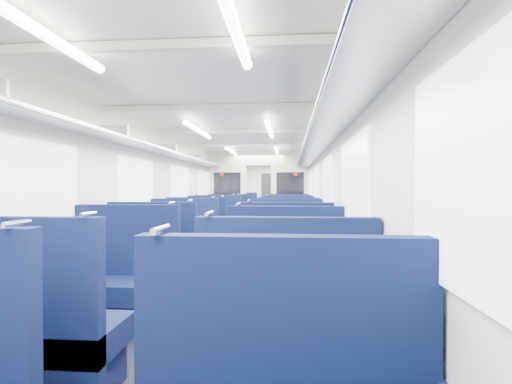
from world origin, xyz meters
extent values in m
cube|color=black|center=(0.00, 0.00, 0.00)|extent=(2.80, 18.00, 0.01)
cube|color=white|center=(0.00, 0.00, 2.35)|extent=(2.80, 18.00, 0.01)
cube|color=silver|center=(-1.40, 0.00, 1.18)|extent=(0.02, 18.00, 2.35)
cube|color=#111A3B|center=(-1.39, 0.00, 0.35)|extent=(0.03, 17.90, 0.70)
cube|color=silver|center=(1.40, 0.00, 1.18)|extent=(0.02, 18.00, 2.35)
cube|color=#111A3B|center=(1.39, 0.00, 0.35)|extent=(0.03, 17.90, 0.70)
cube|color=silver|center=(0.00, 9.00, 1.18)|extent=(2.80, 0.02, 2.35)
cube|color=#B2B5BA|center=(-1.22, 0.00, 1.97)|extent=(0.34, 17.40, 0.04)
cylinder|color=silver|center=(-1.04, 0.00, 1.95)|extent=(0.02, 17.40, 0.02)
cube|color=#B2B5BA|center=(-1.22, -4.00, 2.05)|extent=(0.34, 0.03, 0.14)
cube|color=#B2B5BA|center=(-1.22, -2.00, 2.05)|extent=(0.34, 0.03, 0.14)
cube|color=#B2B5BA|center=(-1.22, 0.00, 2.05)|extent=(0.34, 0.03, 0.14)
cube|color=#B2B5BA|center=(-1.22, 2.00, 2.05)|extent=(0.34, 0.03, 0.14)
cube|color=#B2B5BA|center=(-1.22, 4.00, 2.05)|extent=(0.34, 0.03, 0.14)
cube|color=#B2B5BA|center=(-1.22, 6.00, 2.05)|extent=(0.34, 0.03, 0.14)
cube|color=#B2B5BA|center=(-1.22, 8.00, 2.05)|extent=(0.34, 0.03, 0.14)
cube|color=#B2B5BA|center=(1.22, 0.00, 1.97)|extent=(0.34, 17.40, 0.04)
cylinder|color=silver|center=(1.04, 0.00, 1.95)|extent=(0.02, 17.40, 0.02)
cube|color=#B2B5BA|center=(1.22, -6.00, 2.05)|extent=(0.34, 0.03, 0.14)
cube|color=#B2B5BA|center=(1.22, -4.00, 2.05)|extent=(0.34, 0.03, 0.14)
cube|color=#B2B5BA|center=(1.22, -2.00, 2.05)|extent=(0.34, 0.03, 0.14)
cube|color=#B2B5BA|center=(1.22, 0.00, 2.05)|extent=(0.34, 0.03, 0.14)
cube|color=#B2B5BA|center=(1.22, 2.00, 2.05)|extent=(0.34, 0.03, 0.14)
cube|color=#B2B5BA|center=(1.22, 4.00, 2.05)|extent=(0.34, 0.03, 0.14)
cube|color=#B2B5BA|center=(1.22, 6.00, 2.05)|extent=(0.34, 0.03, 0.14)
cube|color=#B2B5BA|center=(1.22, 8.00, 2.05)|extent=(0.34, 0.03, 0.14)
cube|color=white|center=(-1.38, -5.20, 1.42)|extent=(0.02, 1.30, 0.75)
cube|color=white|center=(-1.38, -2.90, 1.42)|extent=(0.02, 1.30, 0.75)
cube|color=white|center=(-1.38, -0.60, 1.42)|extent=(0.02, 1.30, 0.75)
cube|color=white|center=(-1.38, 1.70, 1.42)|extent=(0.02, 1.30, 0.75)
cube|color=white|center=(-1.38, 4.50, 1.42)|extent=(0.02, 1.30, 0.75)
cube|color=white|center=(-1.38, 6.80, 1.42)|extent=(0.02, 1.30, 0.75)
cube|color=white|center=(1.38, -7.50, 1.42)|extent=(0.02, 1.30, 0.75)
cube|color=white|center=(1.38, -5.20, 1.42)|extent=(0.02, 1.30, 0.75)
cube|color=white|center=(1.38, -2.90, 1.42)|extent=(0.02, 1.30, 0.75)
cube|color=white|center=(1.38, -0.60, 1.42)|extent=(0.02, 1.30, 0.75)
cube|color=white|center=(1.38, 1.70, 1.42)|extent=(0.02, 1.30, 0.75)
cube|color=white|center=(1.38, 4.50, 1.42)|extent=(0.02, 1.30, 0.75)
cube|color=white|center=(1.38, 6.80, 1.42)|extent=(0.02, 1.30, 0.75)
cube|color=silver|center=(0.00, -6.00, 2.31)|extent=(2.70, 0.06, 0.06)
cube|color=silver|center=(0.00, -4.00, 2.31)|extent=(2.70, 0.06, 0.06)
cube|color=silver|center=(0.00, -2.00, 2.31)|extent=(2.70, 0.06, 0.06)
cube|color=silver|center=(0.00, 0.00, 2.31)|extent=(2.70, 0.06, 0.06)
cube|color=silver|center=(0.00, 2.00, 2.31)|extent=(2.70, 0.06, 0.06)
cube|color=silver|center=(0.00, 4.00, 2.31)|extent=(2.70, 0.06, 0.06)
cube|color=silver|center=(0.00, 6.00, 2.31)|extent=(2.70, 0.06, 0.06)
cube|color=silver|center=(0.00, 8.00, 2.31)|extent=(2.70, 0.06, 0.06)
cylinder|color=white|center=(-0.55, -6.50, 2.26)|extent=(0.07, 1.60, 0.07)
cylinder|color=white|center=(-0.55, -2.50, 2.26)|extent=(0.07, 1.60, 0.07)
cylinder|color=white|center=(-0.55, 1.00, 2.26)|extent=(0.07, 1.60, 0.07)
cylinder|color=white|center=(-0.55, 5.50, 2.26)|extent=(0.07, 1.60, 0.07)
cylinder|color=white|center=(0.55, -6.50, 2.26)|extent=(0.07, 1.60, 0.07)
cylinder|color=white|center=(0.55, -2.50, 2.26)|extent=(0.07, 1.60, 0.07)
cylinder|color=white|center=(0.55, 1.00, 2.26)|extent=(0.07, 1.60, 0.07)
cylinder|color=white|center=(0.55, 5.50, 2.26)|extent=(0.07, 1.60, 0.07)
cube|color=black|center=(0.00, 8.94, 1.00)|extent=(0.75, 0.06, 2.00)
cube|color=silver|center=(-0.88, 2.43, 1.18)|extent=(1.05, 0.08, 2.35)
cube|color=black|center=(-0.87, 2.38, 1.40)|extent=(0.76, 0.02, 0.80)
cylinder|color=red|center=(-1.02, 2.38, 1.75)|extent=(0.12, 0.01, 0.12)
cube|color=silver|center=(0.88, 2.43, 1.18)|extent=(1.05, 0.08, 2.35)
cube|color=black|center=(0.87, 2.38, 1.40)|extent=(0.76, 0.02, 0.80)
cylinder|color=red|center=(1.02, 2.38, 1.75)|extent=(0.12, 0.01, 0.12)
cube|color=silver|center=(0.00, 2.43, 2.17)|extent=(0.70, 0.08, 0.35)
cylinder|color=silver|center=(-0.36, -6.87, 1.22)|extent=(0.02, 0.17, 0.02)
cylinder|color=silver|center=(0.36, -7.07, 1.22)|extent=(0.02, 0.17, 0.02)
cube|color=#0E1B47|center=(-0.83, -6.01, 0.38)|extent=(1.11, 0.58, 0.19)
cube|color=#0E173B|center=(-0.83, -6.01, 0.14)|extent=(1.02, 0.46, 0.29)
cube|color=#0E1B47|center=(-0.83, -6.25, 0.61)|extent=(1.11, 0.11, 1.18)
cylinder|color=silver|center=(-0.36, -6.25, 1.22)|extent=(0.02, 0.17, 0.02)
cube|color=#0E1B47|center=(0.83, -5.90, 0.38)|extent=(1.11, 0.58, 0.19)
cube|color=#0E173B|center=(0.83, -5.90, 0.14)|extent=(1.02, 0.46, 0.29)
cube|color=#0E1B47|center=(0.83, -6.14, 0.61)|extent=(1.11, 0.11, 1.18)
cylinder|color=silver|center=(0.36, -6.14, 1.22)|extent=(0.02, 0.17, 0.02)
cube|color=#0E1B47|center=(-0.83, -4.80, 0.38)|extent=(1.11, 0.58, 0.19)
cube|color=#0E173B|center=(-0.83, -4.80, 0.14)|extent=(1.02, 0.46, 0.29)
cube|color=#0E1B47|center=(-0.83, -4.56, 0.61)|extent=(1.11, 0.11, 1.18)
cylinder|color=silver|center=(-0.36, -4.56, 1.22)|extent=(0.02, 0.17, 0.02)
cube|color=#0E1B47|center=(0.83, -4.97, 0.38)|extent=(1.11, 0.58, 0.19)
cube|color=#0E173B|center=(0.83, -4.97, 0.14)|extent=(1.02, 0.46, 0.29)
cube|color=#0E1B47|center=(0.83, -4.73, 0.61)|extent=(1.11, 0.11, 1.18)
cylinder|color=silver|center=(0.36, -4.73, 1.22)|extent=(0.02, 0.17, 0.02)
cube|color=#0E1B47|center=(-0.83, -3.56, 0.38)|extent=(1.11, 0.58, 0.19)
cube|color=#0E173B|center=(-0.83, -3.56, 0.14)|extent=(1.02, 0.46, 0.29)
cube|color=#0E1B47|center=(-0.83, -3.80, 0.61)|extent=(1.11, 0.11, 1.18)
cylinder|color=silver|center=(-0.36, -3.80, 1.22)|extent=(0.02, 0.17, 0.02)
cube|color=#0E1B47|center=(0.83, -3.51, 0.38)|extent=(1.11, 0.58, 0.19)
cube|color=#0E173B|center=(0.83, -3.51, 0.14)|extent=(1.02, 0.46, 0.29)
cube|color=#0E1B47|center=(0.83, -3.75, 0.61)|extent=(1.11, 0.11, 1.18)
cylinder|color=silver|center=(0.36, -3.75, 1.22)|extent=(0.02, 0.17, 0.02)
cube|color=#0E1B47|center=(-0.83, -2.54, 0.38)|extent=(1.11, 0.58, 0.19)
cube|color=#0E173B|center=(-0.83, -2.54, 0.14)|extent=(1.02, 0.46, 0.29)
cube|color=#0E1B47|center=(-0.83, -2.31, 0.61)|extent=(1.11, 0.11, 1.18)
cylinder|color=silver|center=(-0.36, -2.31, 1.22)|extent=(0.02, 0.17, 0.02)
cube|color=#0E1B47|center=(0.83, -2.54, 0.38)|extent=(1.11, 0.58, 0.19)
cube|color=#0E173B|center=(0.83, -2.54, 0.14)|extent=(1.02, 0.46, 0.29)
cube|color=#0E1B47|center=(0.83, -2.30, 0.61)|extent=(1.11, 0.11, 1.18)
cylinder|color=silver|center=(0.36, -2.30, 1.22)|extent=(0.02, 0.17, 0.02)
cube|color=#0E1B47|center=(-0.83, -1.22, 0.38)|extent=(1.11, 0.58, 0.19)
cube|color=#0E173B|center=(-0.83, -1.22, 0.14)|extent=(1.02, 0.46, 0.29)
cube|color=#0E1B47|center=(-0.83, -1.46, 0.61)|extent=(1.11, 0.11, 1.18)
cylinder|color=silver|center=(-0.36, -1.46, 1.22)|extent=(0.02, 0.17, 0.02)
cube|color=#0E1B47|center=(0.83, -1.22, 0.38)|extent=(1.11, 0.58, 0.19)
cube|color=#0E173B|center=(0.83, -1.22, 0.14)|extent=(1.02, 0.46, 0.29)
cube|color=#0E1B47|center=(0.83, -1.45, 0.61)|extent=(1.11, 0.11, 1.18)
cylinder|color=silver|center=(0.36, -1.45, 1.22)|extent=(0.02, 0.17, 0.02)
cube|color=#0E1B47|center=(-0.83, -0.26, 0.38)|extent=(1.11, 0.58, 0.19)
cube|color=#0E173B|center=(-0.83, -0.26, 0.14)|extent=(1.02, 0.46, 0.29)
cube|color=#0E1B47|center=(-0.83, -0.02, 0.61)|extent=(1.11, 0.11, 1.18)
cylinder|color=silver|center=(-0.36, -0.02, 1.22)|extent=(0.02, 0.17, 0.02)
cube|color=#0E1B47|center=(0.83, -0.38, 0.38)|extent=(1.11, 0.58, 0.19)
cube|color=#0E173B|center=(0.83, -0.38, 0.14)|extent=(1.02, 0.46, 0.29)
cube|color=#0E1B47|center=(0.83, -0.14, 0.61)|extent=(1.11, 0.11, 1.18)
cylinder|color=silver|center=(0.36, -0.14, 1.22)|extent=(0.02, 0.17, 0.02)
cube|color=#0E1B47|center=(-0.83, 0.99, 0.38)|extent=(1.11, 0.58, 0.19)
cube|color=#0E173B|center=(-0.83, 0.99, 0.14)|extent=(1.02, 0.46, 0.29)
cube|color=#0E1B47|center=(-0.83, 0.75, 0.61)|extent=(1.11, 0.11, 1.18)
cylinder|color=silver|center=(-0.36, 0.75, 1.22)|extent=(0.02, 0.17, 0.02)
cube|color=#0E1B47|center=(0.83, 1.03, 0.38)|extent=(1.11, 0.58, 0.19)
cube|color=#0E173B|center=(0.83, 1.03, 0.14)|extent=(1.02, 0.46, 0.29)
cube|color=#0E1B47|center=(0.83, 0.80, 0.61)|extent=(1.11, 0.11, 1.18)
cylinder|color=silver|center=(0.36, 0.80, 1.22)|extent=(0.02, 0.17, 0.02)
cube|color=#0E1B47|center=(-0.83, 1.95, 0.38)|extent=(1.11, 0.58, 0.19)
cube|color=#0E173B|center=(-0.83, 1.95, 0.14)|extent=(1.02, 0.46, 0.29)
cube|color=#0E1B47|center=(-0.83, 2.19, 0.61)|extent=(1.11, 0.11, 1.18)
cylinder|color=silver|center=(-0.36, 2.19, 1.22)|extent=(0.02, 0.17, 0.02)
cube|color=#0E1B47|center=(0.83, 2.09, 0.38)|extent=(1.11, 0.58, 0.19)
cube|color=#0E173B|center=(0.83, 2.09, 0.14)|extent=(1.02, 0.46, 0.29)
cube|color=#0E1B47|center=(0.83, 2.33, 0.61)|extent=(1.11, 0.11, 1.18)
cylinder|color=silver|center=(0.36, 2.33, 1.22)|extent=(0.02, 0.17, 0.02)
cube|color=#0E1B47|center=(-0.83, 4.28, 0.38)|extent=(1.11, 0.58, 0.19)
cube|color=#0E173B|center=(-0.83, 4.28, 0.14)|extent=(1.02, 0.46, 0.29)
cube|color=#0E1B47|center=(-0.83, 4.05, 0.61)|extent=(1.11, 0.11, 1.18)
cylinder|color=silver|center=(-0.36, 4.05, 1.22)|extent=(0.02, 0.17, 0.02)
cube|color=#0E1B47|center=(0.83, 4.27, 0.38)|extent=(1.11, 0.58, 0.19)
cube|color=#0E173B|center=(0.83, 4.27, 0.14)|extent=(1.02, 0.46, 0.29)
cube|color=#0E1B47|center=(0.83, 4.03, 0.61)|extent=(1.11, 0.11, 1.18)
cylinder|color=silver|center=(0.36, 4.03, 1.22)|extent=(0.02, 0.17, 0.02)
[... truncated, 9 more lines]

